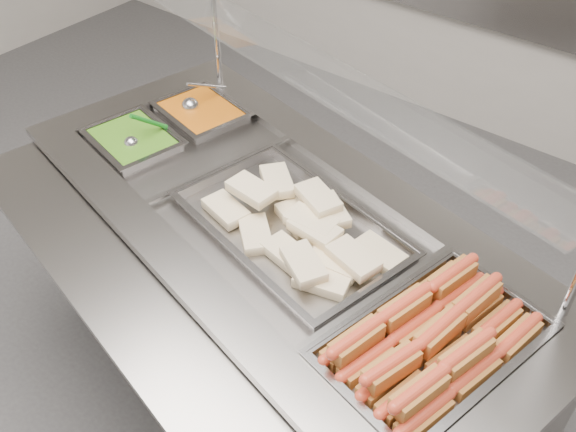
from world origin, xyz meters
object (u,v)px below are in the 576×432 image
Objects in this scene: serving_spoon at (135,140)px; ladle at (192,105)px; steam_counter at (279,309)px; pan_wraps at (290,230)px; sneeze_guard at (336,85)px; pan_hotdogs at (431,350)px.

ladle is at bearing 91.65° from serving_spoon.
ladle is at bearing 156.84° from steam_counter.
serving_spoon is at bearing -178.67° from steam_counter.
steam_counter is 0.39m from pan_wraps.
sneeze_guard is 0.71m from pan_hotdogs.
steam_counter is 1.20× the size of sneeze_guard.
sneeze_guard reaches higher than ladle.
sneeze_guard is 0.71m from ladle.
serving_spoon is (0.01, -0.26, 0.00)m from ladle.
steam_counter is 0.76m from ladle.
serving_spoon reaches higher than ladle.
ladle is at bearing 161.94° from pan_hotdogs.
ladle is (-0.64, 0.26, 0.03)m from pan_wraps.
serving_spoon reaches higher than steam_counter.
steam_counter is 3.30× the size of pan_hotdogs.
sneeze_guard reaches higher than serving_spoon.
pan_hotdogs is (0.51, -0.32, -0.37)m from sneeze_guard.
steam_counter is 11.54× the size of serving_spoon.
sneeze_guard is (0.04, 0.20, 0.74)m from steam_counter.
pan_hotdogs is 1.20m from ladle.
sneeze_guard is 2.23× the size of pan_wraps.
steam_counter is at bearing 167.64° from pan_wraps.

